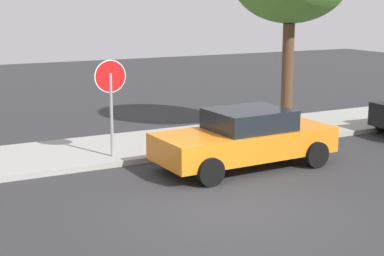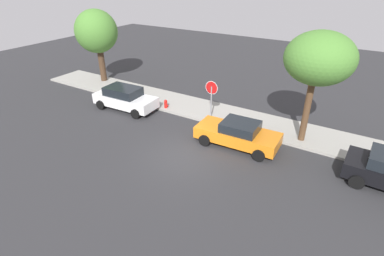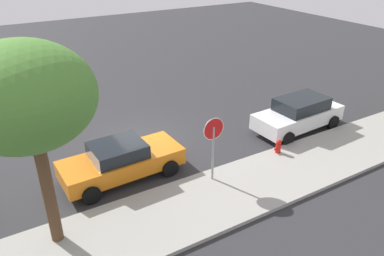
{
  "view_description": "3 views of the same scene",
  "coord_description": "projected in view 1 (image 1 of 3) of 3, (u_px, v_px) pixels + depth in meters",
  "views": [
    {
      "loc": [
        -5.66,
        -9.26,
        3.92
      ],
      "look_at": [
        -0.06,
        1.45,
        1.34
      ],
      "focal_mm": 55.0,
      "sensor_mm": 36.0,
      "label": 1
    },
    {
      "loc": [
        7.03,
        -10.72,
        8.48
      ],
      "look_at": [
        0.07,
        0.63,
        1.35
      ],
      "focal_mm": 28.0,
      "sensor_mm": 36.0,
      "label": 2
    },
    {
      "loc": [
        5.57,
        13.67,
        7.89
      ],
      "look_at": [
        -1.31,
        2.05,
        1.07
      ],
      "focal_mm": 35.0,
      "sensor_mm": 36.0,
      "label": 3
    }
  ],
  "objects": [
    {
      "name": "stop_sign",
      "position": [
        111.0,
        92.0,
        14.43
      ],
      "size": [
        0.81,
        0.08,
        2.56
      ],
      "color": "gray",
      "rests_on": "ground_plane"
    },
    {
      "name": "sidewalk_curb",
      "position": [
        129.0,
        147.0,
        15.97
      ],
      "size": [
        32.0,
        3.0,
        0.14
      ],
      "primitive_type": "cube",
      "color": "#9E9B93",
      "rests_on": "ground_plane"
    },
    {
      "name": "ground_plane",
      "position": [
        229.0,
        209.0,
        11.41
      ],
      "size": [
        60.0,
        60.0,
        0.0
      ],
      "primitive_type": "plane",
      "color": "#2D2D30"
    },
    {
      "name": "parked_car_orange",
      "position": [
        245.0,
        138.0,
        14.16
      ],
      "size": [
        4.47,
        2.1,
        1.42
      ],
      "color": "orange",
      "rests_on": "ground_plane"
    }
  ]
}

